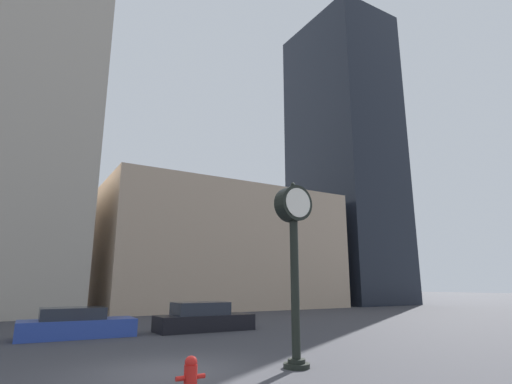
# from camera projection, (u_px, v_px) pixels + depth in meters

# --- Properties ---
(ground_plane) EXTENTS (200.00, 200.00, 0.00)m
(ground_plane) POSITION_uv_depth(u_px,v_px,m) (168.00, 373.00, 9.58)
(ground_plane) COLOR #38383D
(building_storefront_row) EXTENTS (21.16, 12.00, 10.48)m
(building_storefront_row) POSITION_uv_depth(u_px,v_px,m) (219.00, 250.00, 37.22)
(building_storefront_row) COLOR tan
(building_storefront_row) RESTS_ON ground_plane
(building_glass_modern) EXTENTS (8.73, 12.00, 34.16)m
(building_glass_modern) POSITION_uv_depth(u_px,v_px,m) (343.00, 157.00, 48.12)
(building_glass_modern) COLOR black
(building_glass_modern) RESTS_ON ground_plane
(street_clock) EXTENTS (0.99, 0.68, 4.87)m
(street_clock) POSITION_uv_depth(u_px,v_px,m) (294.00, 240.00, 10.85)
(street_clock) COLOR black
(street_clock) RESTS_ON ground_plane
(car_blue) EXTENTS (4.42, 1.86, 1.17)m
(car_blue) POSITION_uv_depth(u_px,v_px,m) (76.00, 325.00, 16.00)
(car_blue) COLOR #28429E
(car_blue) RESTS_ON ground_plane
(car_black) EXTENTS (4.46, 1.78, 1.27)m
(car_black) POSITION_uv_depth(u_px,v_px,m) (203.00, 319.00, 18.35)
(car_black) COLOR black
(car_black) RESTS_ON ground_plane
(fire_hydrant_near) EXTENTS (0.61, 0.26, 0.69)m
(fire_hydrant_near) POSITION_uv_depth(u_px,v_px,m) (191.00, 374.00, 7.89)
(fire_hydrant_near) COLOR red
(fire_hydrant_near) RESTS_ON ground_plane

